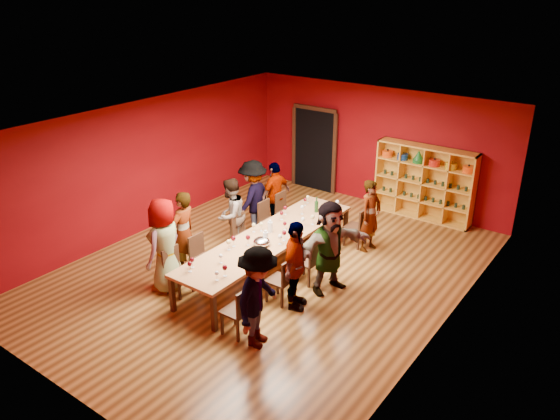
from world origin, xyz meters
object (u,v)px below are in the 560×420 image
at_px(shelving_unit, 425,179).
at_px(chair_person_left_4, 285,209).
at_px(chair_person_right_1, 283,278).
at_px(chair_person_left_2, 242,232).
at_px(chair_person_right_4, 359,225).
at_px(person_right_1, 295,266).
at_px(person_left_2, 231,215).
at_px(chair_person_right_0, 240,309).
at_px(chair_person_right_2, 310,260).
at_px(wine_bottle, 316,206).
at_px(chair_person_left_3, 268,218).
at_px(person_right_2, 330,247).
at_px(spittoon_bowl, 262,242).
at_px(person_left_0, 165,245).
at_px(person_right_4, 370,216).
at_px(person_left_3, 253,198).
at_px(chair_person_left_0, 175,268).
at_px(person_left_4, 275,195).
at_px(person_left_1, 183,232).
at_px(tasting_table, 270,239).
at_px(person_right_0, 258,298).

distance_m(shelving_unit, chair_person_left_4, 3.47).
bearing_deg(chair_person_right_1, chair_person_left_2, 150.35).
bearing_deg(chair_person_right_4, person_right_1, -84.96).
distance_m(person_left_2, chair_person_right_0, 3.11).
relative_size(chair_person_right_2, wine_bottle, 2.61).
relative_size(chair_person_left_3, wine_bottle, 2.61).
height_order(chair_person_left_4, wine_bottle, wine_bottle).
height_order(chair_person_left_2, chair_person_right_4, same).
xyz_separation_m(chair_person_right_1, chair_person_right_4, (0.00, 2.79, 0.00)).
relative_size(chair_person_left_2, chair_person_right_0, 1.00).
xyz_separation_m(person_right_2, wine_bottle, (-1.24, 1.49, -0.01)).
xyz_separation_m(person_right_1, chair_person_right_4, (-0.25, 2.79, -0.33)).
distance_m(chair_person_right_0, spittoon_bowl, 1.82).
distance_m(chair_person_right_0, person_right_2, 2.15).
bearing_deg(chair_person_right_2, chair_person_right_4, 90.00).
relative_size(chair_person_left_3, chair_person_right_2, 1.00).
xyz_separation_m(person_left_0, person_right_4, (2.31, 3.67, -0.12)).
distance_m(person_left_3, person_right_1, 3.13).
xyz_separation_m(chair_person_right_2, chair_person_right_4, (0.00, 1.93, 0.00)).
height_order(chair_person_left_0, person_left_3, person_left_3).
xyz_separation_m(chair_person_left_4, chair_person_right_4, (1.82, 0.23, 0.00)).
bearing_deg(person_right_1, chair_person_right_2, -4.61).
bearing_deg(chair_person_right_0, chair_person_left_0, 169.83).
bearing_deg(chair_person_left_4, chair_person_right_0, -64.26).
bearing_deg(person_left_4, person_left_2, 4.37).
distance_m(chair_person_right_2, person_right_2, 0.57).
xyz_separation_m(person_left_3, chair_person_right_0, (2.23, -3.13, -0.38)).
bearing_deg(person_left_3, person_left_1, -8.36).
bearing_deg(person_left_1, shelving_unit, 146.99).
height_order(tasting_table, chair_person_right_4, chair_person_right_4).
bearing_deg(person_left_3, person_right_2, 60.74).
bearing_deg(wine_bottle, person_left_0, -110.87).
bearing_deg(person_left_0, chair_person_left_0, 76.25).
distance_m(person_right_4, spittoon_bowl, 2.62).
xyz_separation_m(tasting_table, chair_person_right_1, (0.91, -0.79, -0.20)).
xyz_separation_m(person_left_0, chair_person_right_1, (2.06, 0.88, -0.41)).
relative_size(chair_person_left_3, chair_person_right_1, 1.00).
height_order(person_right_2, chair_person_right_4, person_right_2).
bearing_deg(wine_bottle, person_right_2, -50.21).
xyz_separation_m(chair_person_left_2, person_right_4, (2.07, 1.76, 0.29)).
relative_size(person_left_2, chair_person_right_0, 1.81).
distance_m(shelving_unit, person_right_4, 2.34).
bearing_deg(shelving_unit, person_left_3, -130.41).
bearing_deg(person_right_0, person_right_2, -14.09).
distance_m(person_left_1, chair_person_left_2, 1.37).
bearing_deg(chair_person_left_2, chair_person_right_1, -29.65).
bearing_deg(chair_person_right_2, person_right_1, -74.15).
height_order(chair_person_left_0, person_right_0, person_right_0).
height_order(person_left_1, spittoon_bowl, person_left_1).
bearing_deg(chair_person_left_3, chair_person_left_2, -90.00).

